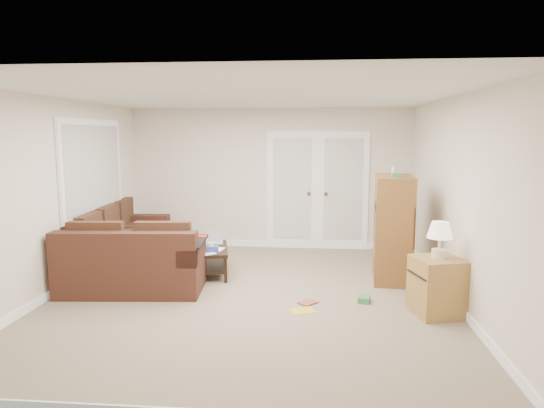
# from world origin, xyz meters

# --- Properties ---
(floor) EXTENTS (5.50, 5.50, 0.00)m
(floor) POSITION_xyz_m (0.00, 0.00, 0.00)
(floor) COLOR gray
(floor) RESTS_ON ground
(ceiling) EXTENTS (5.00, 5.50, 0.02)m
(ceiling) POSITION_xyz_m (0.00, 0.00, 2.50)
(ceiling) COLOR silver
(ceiling) RESTS_ON wall_back
(wall_left) EXTENTS (0.02, 5.50, 2.50)m
(wall_left) POSITION_xyz_m (-2.50, 0.00, 1.25)
(wall_left) COLOR silver
(wall_left) RESTS_ON floor
(wall_right) EXTENTS (0.02, 5.50, 2.50)m
(wall_right) POSITION_xyz_m (2.50, 0.00, 1.25)
(wall_right) COLOR silver
(wall_right) RESTS_ON floor
(wall_back) EXTENTS (5.00, 0.02, 2.50)m
(wall_back) POSITION_xyz_m (0.00, 2.75, 1.25)
(wall_back) COLOR silver
(wall_back) RESTS_ON floor
(wall_front) EXTENTS (5.00, 0.02, 2.50)m
(wall_front) POSITION_xyz_m (0.00, -2.75, 1.25)
(wall_front) COLOR silver
(wall_front) RESTS_ON floor
(baseboards) EXTENTS (5.00, 5.50, 0.10)m
(baseboards) POSITION_xyz_m (0.00, 0.00, 0.05)
(baseboards) COLOR white
(baseboards) RESTS_ON floor
(french_doors) EXTENTS (1.80, 0.05, 2.13)m
(french_doors) POSITION_xyz_m (0.85, 2.71, 1.04)
(french_doors) COLOR white
(french_doors) RESTS_ON floor
(window_left) EXTENTS (0.05, 1.92, 1.42)m
(window_left) POSITION_xyz_m (-2.46, 1.00, 1.55)
(window_left) COLOR white
(window_left) RESTS_ON wall_left
(sectional_sofa) EXTENTS (2.06, 2.82, 0.85)m
(sectional_sofa) POSITION_xyz_m (-1.88, 0.71, 0.33)
(sectional_sofa) COLOR #45251A
(sectional_sofa) RESTS_ON floor
(coffee_table) EXTENTS (0.68, 1.06, 0.67)m
(coffee_table) POSITION_xyz_m (-0.71, 0.94, 0.22)
(coffee_table) COLOR black
(coffee_table) RESTS_ON floor
(tv_armoire) EXTENTS (0.59, 0.96, 1.58)m
(tv_armoire) POSITION_xyz_m (1.90, 0.91, 0.74)
(tv_armoire) COLOR brown
(tv_armoire) RESTS_ON floor
(side_cabinet) EXTENTS (0.62, 0.62, 1.08)m
(side_cabinet) POSITION_xyz_m (2.20, -0.44, 0.39)
(side_cabinet) COLOR #A77C3D
(side_cabinet) RESTS_ON floor
(space_heater) EXTENTS (0.14, 0.12, 0.33)m
(space_heater) POSITION_xyz_m (2.17, 2.43, 0.16)
(space_heater) COLOR silver
(space_heater) RESTS_ON floor
(floor_magazine) EXTENTS (0.34, 0.31, 0.01)m
(floor_magazine) POSITION_xyz_m (0.68, -0.47, 0.00)
(floor_magazine) COLOR gold
(floor_magazine) RESTS_ON floor
(floor_greenbox) EXTENTS (0.18, 0.21, 0.07)m
(floor_greenbox) POSITION_xyz_m (1.42, -0.10, 0.04)
(floor_greenbox) COLOR #387C49
(floor_greenbox) RESTS_ON floor
(floor_book) EXTENTS (0.27, 0.27, 0.02)m
(floor_book) POSITION_xyz_m (0.68, -0.15, 0.01)
(floor_book) COLOR brown
(floor_book) RESTS_ON floor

